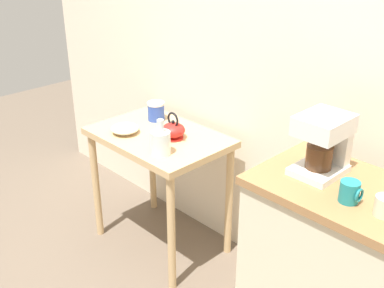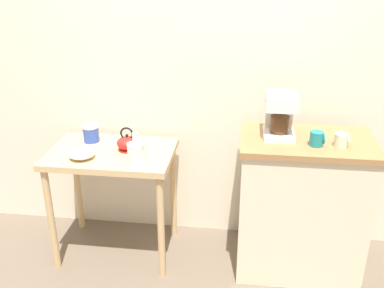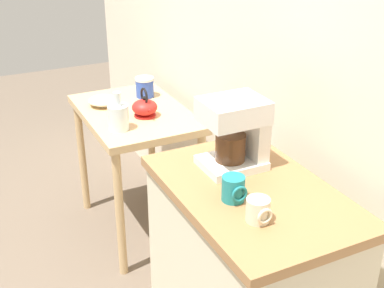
{
  "view_description": "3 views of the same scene",
  "coord_description": "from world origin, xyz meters",
  "px_view_note": "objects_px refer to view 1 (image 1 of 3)",
  "views": [
    {
      "loc": [
        1.34,
        -1.6,
        1.88
      ],
      "look_at": [
        -0.21,
        -0.09,
        0.85
      ],
      "focal_mm": 44.73,
      "sensor_mm": 36.0,
      "label": 1
    },
    {
      "loc": [
        0.24,
        -2.42,
        1.89
      ],
      "look_at": [
        -0.06,
        -0.06,
        0.86
      ],
      "focal_mm": 40.63,
      "sensor_mm": 36.0,
      "label": 2
    },
    {
      "loc": [
        1.87,
        -0.86,
        1.8
      ],
      "look_at": [
        0.17,
        -0.02,
        0.88
      ],
      "focal_mm": 48.16,
      "sensor_mm": 36.0,
      "label": 3
    }
  ],
  "objects_px": {
    "canister_enamel": "(156,111)",
    "coffee_maker": "(325,141)",
    "glass_carafe_vase": "(161,142)",
    "mug_dark_teal": "(350,192)",
    "teakettle": "(173,130)",
    "bowl_stoneware": "(125,129)"
  },
  "relations": [
    {
      "from": "bowl_stoneware",
      "to": "canister_enamel",
      "type": "relative_size",
      "value": 1.41
    },
    {
      "from": "glass_carafe_vase",
      "to": "coffee_maker",
      "type": "xyz_separation_m",
      "value": [
        0.83,
        0.18,
        0.22
      ]
    },
    {
      "from": "glass_carafe_vase",
      "to": "coffee_maker",
      "type": "height_order",
      "value": "coffee_maker"
    },
    {
      "from": "canister_enamel",
      "to": "coffee_maker",
      "type": "bearing_deg",
      "value": -5.18
    },
    {
      "from": "coffee_maker",
      "to": "mug_dark_teal",
      "type": "bearing_deg",
      "value": -33.1
    },
    {
      "from": "canister_enamel",
      "to": "mug_dark_teal",
      "type": "xyz_separation_m",
      "value": [
        1.41,
        -0.24,
        0.14
      ]
    },
    {
      "from": "glass_carafe_vase",
      "to": "canister_enamel",
      "type": "bearing_deg",
      "value": 142.79
    },
    {
      "from": "teakettle",
      "to": "coffee_maker",
      "type": "relative_size",
      "value": 0.63
    },
    {
      "from": "canister_enamel",
      "to": "coffee_maker",
      "type": "relative_size",
      "value": 0.44
    },
    {
      "from": "bowl_stoneware",
      "to": "canister_enamel",
      "type": "distance_m",
      "value": 0.26
    },
    {
      "from": "coffee_maker",
      "to": "mug_dark_teal",
      "type": "height_order",
      "value": "coffee_maker"
    },
    {
      "from": "bowl_stoneware",
      "to": "coffee_maker",
      "type": "height_order",
      "value": "coffee_maker"
    },
    {
      "from": "teakettle",
      "to": "glass_carafe_vase",
      "type": "xyz_separation_m",
      "value": [
        0.1,
        -0.18,
        0.02
      ]
    },
    {
      "from": "glass_carafe_vase",
      "to": "mug_dark_teal",
      "type": "relative_size",
      "value": 2.29
    },
    {
      "from": "teakettle",
      "to": "glass_carafe_vase",
      "type": "height_order",
      "value": "glass_carafe_vase"
    },
    {
      "from": "coffee_maker",
      "to": "mug_dark_teal",
      "type": "xyz_separation_m",
      "value": [
        0.2,
        -0.13,
        -0.1
      ]
    },
    {
      "from": "glass_carafe_vase",
      "to": "teakettle",
      "type": "bearing_deg",
      "value": 119.29
    },
    {
      "from": "canister_enamel",
      "to": "coffee_maker",
      "type": "height_order",
      "value": "coffee_maker"
    },
    {
      "from": "glass_carafe_vase",
      "to": "coffee_maker",
      "type": "bearing_deg",
      "value": 12.03
    },
    {
      "from": "bowl_stoneware",
      "to": "teakettle",
      "type": "distance_m",
      "value": 0.29
    },
    {
      "from": "bowl_stoneware",
      "to": "teakettle",
      "type": "height_order",
      "value": "teakettle"
    },
    {
      "from": "glass_carafe_vase",
      "to": "mug_dark_teal",
      "type": "height_order",
      "value": "mug_dark_teal"
    }
  ]
}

